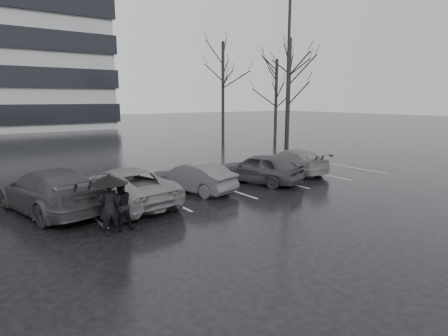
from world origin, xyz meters
TOP-DOWN VIEW (x-y plane):
  - ground at (0.00, 0.00)m, footprint 160.00×160.00m
  - car_main at (2.42, 2.05)m, footprint 2.72×4.12m
  - car_west_a at (-0.74, 2.33)m, footprint 2.20×3.80m
  - car_west_b at (-3.78, 2.04)m, footprint 2.85×5.04m
  - car_west_c at (-5.96, 2.69)m, footprint 3.08×5.26m
  - car_east at (5.21, 2.82)m, footprint 1.94×4.20m
  - pedestrian_left at (-5.09, -0.56)m, footprint 0.57×0.38m
  - pedestrian_right at (-4.71, -0.35)m, footprint 0.72×0.57m
  - umbrella at (-5.04, -0.52)m, footprint 1.00×1.00m
  - lamp_post at (8.95, 7.04)m, footprint 0.56×0.56m
  - stall_stripes at (-0.80, 2.50)m, footprint 19.72×5.00m
  - tree_east at (12.00, 10.00)m, footprint 0.26×0.26m
  - tree_ne at (14.50, 14.00)m, footprint 0.26×0.26m
  - tree_north at (11.00, 17.00)m, footprint 0.26×0.26m

SIDE VIEW (x-z plane):
  - ground at x=0.00m, z-range 0.00..0.00m
  - stall_stripes at x=-0.80m, z-range 0.00..0.00m
  - car_west_a at x=-0.74m, z-range 0.00..1.18m
  - car_east at x=5.21m, z-range 0.00..1.19m
  - car_main at x=2.42m, z-range 0.00..1.31m
  - car_west_b at x=-3.78m, z-range 0.00..1.33m
  - car_west_c at x=-5.96m, z-range 0.00..1.43m
  - pedestrian_right at x=-4.71m, z-range 0.00..1.45m
  - pedestrian_left at x=-5.09m, z-range 0.00..1.55m
  - umbrella at x=-5.04m, z-range 0.69..2.38m
  - tree_ne at x=14.50m, z-range 0.00..7.00m
  - tree_east at x=12.00m, z-range 0.00..8.00m
  - tree_north at x=11.00m, z-range 0.00..8.50m
  - lamp_post at x=8.95m, z-range -0.43..9.77m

